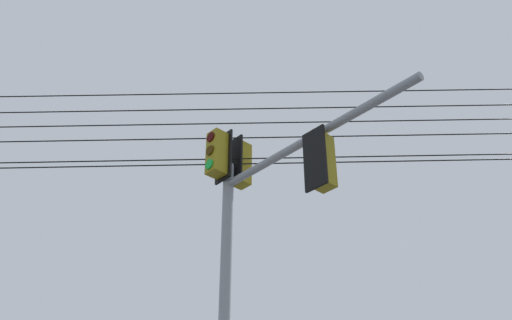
{
  "coord_description": "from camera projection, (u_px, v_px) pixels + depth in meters",
  "views": [
    {
      "loc": [
        -0.56,
        -9.35,
        1.29
      ],
      "look_at": [
        0.7,
        -0.78,
        6.64
      ],
      "focal_mm": 40.05,
      "sensor_mm": 36.0,
      "label": 1
    }
  ],
  "objects": [
    {
      "name": "signal_mast_assembly",
      "position": [
        250.0,
        232.0,
        9.57
      ],
      "size": [
        2.85,
        3.89,
        7.53
      ],
      "color": "gray",
      "rests_on": "ground"
    },
    {
      "name": "overhead_wire_span",
      "position": [
        171.0,
        131.0,
        11.18
      ],
      "size": [
        25.05,
        3.51,
        2.37
      ],
      "color": "black"
    }
  ]
}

